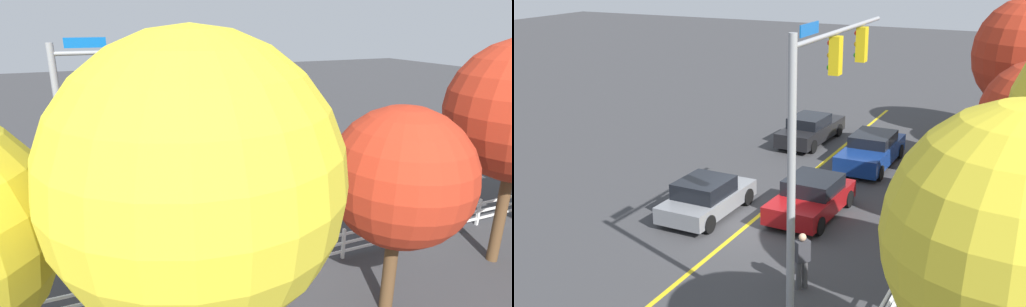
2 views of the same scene
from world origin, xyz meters
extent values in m
plane|color=#38383A|center=(0.00, 0.00, 0.00)|extent=(120.00, 120.00, 0.00)
cube|color=gold|center=(-4.00, 0.00, 0.00)|extent=(28.00, 0.16, 0.01)
cylinder|color=gray|center=(5.43, 3.88, 3.71)|extent=(0.20, 0.20, 7.42)
cylinder|color=gray|center=(2.13, 3.88, 7.12)|extent=(6.60, 0.12, 0.12)
cube|color=#0C59B2|center=(4.53, 3.90, 7.40)|extent=(1.10, 0.03, 0.28)
cube|color=gold|center=(2.63, 3.88, 6.52)|extent=(0.32, 0.28, 1.00)
sphere|color=red|center=(2.63, 3.73, 6.84)|extent=(0.17, 0.17, 0.17)
sphere|color=orange|center=(2.63, 3.73, 6.52)|extent=(0.17, 0.17, 0.17)
sphere|color=#148C19|center=(2.63, 3.73, 6.20)|extent=(0.17, 0.17, 0.17)
cube|color=gold|center=(0.39, 3.88, 6.52)|extent=(0.32, 0.28, 1.00)
sphere|color=red|center=(0.39, 3.73, 6.84)|extent=(0.17, 0.17, 0.17)
sphere|color=orange|center=(0.39, 3.73, 6.52)|extent=(0.17, 0.17, 0.17)
sphere|color=#148C19|center=(0.39, 3.73, 6.20)|extent=(0.17, 0.17, 0.17)
cube|color=black|center=(-9.99, -1.71, 0.56)|extent=(4.80, 1.96, 0.68)
cube|color=black|center=(-9.76, -1.72, 1.15)|extent=(2.11, 1.66, 0.49)
cylinder|color=black|center=(-11.64, -2.44, 0.32)|extent=(0.65, 0.25, 0.64)
cylinder|color=black|center=(-11.56, -0.82, 0.32)|extent=(0.65, 0.25, 0.64)
cylinder|color=black|center=(-8.43, -2.59, 0.32)|extent=(0.65, 0.25, 0.64)
cylinder|color=black|center=(-8.35, -0.98, 0.32)|extent=(0.65, 0.25, 0.64)
cube|color=navy|center=(-7.76, 2.02, 0.59)|extent=(4.74, 1.92, 0.74)
cube|color=black|center=(-7.99, 2.03, 1.19)|extent=(2.14, 1.71, 0.46)
cylinder|color=black|center=(-6.14, 2.89, 0.32)|extent=(0.64, 0.23, 0.64)
cylinder|color=black|center=(-6.16, 1.13, 0.32)|extent=(0.64, 0.23, 0.64)
cylinder|color=black|center=(-9.36, 2.92, 0.32)|extent=(0.64, 0.23, 0.64)
cylinder|color=black|center=(-9.37, 1.16, 0.32)|extent=(0.64, 0.23, 0.64)
cube|color=maroon|center=(-1.52, 1.66, 0.54)|extent=(4.08, 2.10, 0.64)
cube|color=black|center=(-1.72, 1.67, 1.13)|extent=(1.96, 1.82, 0.53)
cylinder|color=black|center=(-0.13, 2.52, 0.32)|extent=(0.65, 0.25, 0.64)
cylinder|color=black|center=(-0.20, 0.69, 0.32)|extent=(0.65, 0.25, 0.64)
cylinder|color=black|center=(-2.85, 2.63, 0.32)|extent=(0.65, 0.25, 0.64)
cylinder|color=black|center=(-2.92, 0.80, 0.32)|extent=(0.65, 0.25, 0.64)
cube|color=slate|center=(-0.06, -1.75, 0.51)|extent=(4.08, 1.94, 0.59)
cube|color=black|center=(0.14, -1.76, 1.09)|extent=(1.93, 1.71, 0.57)
cylinder|color=black|center=(-1.45, -2.60, 0.32)|extent=(0.64, 0.23, 0.64)
cylinder|color=black|center=(-1.42, -0.86, 0.32)|extent=(0.64, 0.23, 0.64)
cylinder|color=black|center=(1.29, -2.65, 0.32)|extent=(0.64, 0.23, 0.64)
cylinder|color=black|center=(1.33, -0.91, 0.32)|extent=(0.64, 0.23, 0.64)
cylinder|color=#3F3F42|center=(3.28, 3.40, 0.42)|extent=(0.16, 0.16, 0.85)
cylinder|color=#3F3F42|center=(3.44, 3.28, 0.42)|extent=(0.16, 0.16, 0.85)
cube|color=#333338|center=(3.36, 3.34, 1.16)|extent=(0.48, 0.45, 0.62)
sphere|color=tan|center=(3.36, 3.34, 1.58)|extent=(0.22, 0.22, 0.22)
cube|color=white|center=(-9.50, 6.03, 0.57)|extent=(0.10, 0.10, 1.15)
cube|color=white|center=(-6.25, 6.03, 0.57)|extent=(0.10, 0.10, 1.15)
cube|color=white|center=(-3.00, 6.03, 0.57)|extent=(0.10, 0.10, 1.15)
cube|color=white|center=(0.25, 6.03, 0.57)|extent=(0.10, 0.10, 1.15)
cube|color=white|center=(3.50, 6.03, 0.57)|extent=(0.10, 0.10, 1.15)
cube|color=white|center=(-3.00, 6.03, 0.95)|extent=(26.00, 0.06, 0.09)
cube|color=white|center=(-3.00, 6.03, 0.60)|extent=(26.00, 0.06, 0.09)
cube|color=white|center=(-3.00, 6.03, 0.28)|extent=(26.00, 0.06, 0.09)
sphere|color=yellow|center=(3.19, 10.53, 5.57)|extent=(4.76, 4.76, 4.76)
cylinder|color=brown|center=(-2.63, 8.77, 1.35)|extent=(0.37, 0.37, 2.69)
sphere|color=#B22D19|center=(-2.63, 8.77, 4.11)|extent=(3.77, 3.77, 3.77)
cylinder|color=brown|center=(-7.78, 8.11, 1.80)|extent=(0.36, 0.36, 3.60)
camera|label=1|loc=(4.65, 16.52, 7.96)|focal=28.78mm
camera|label=2|loc=(17.97, 9.26, 9.11)|focal=44.10mm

